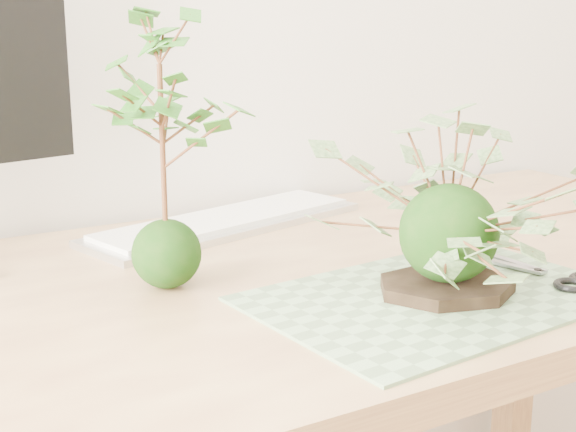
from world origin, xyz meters
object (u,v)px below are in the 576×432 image
at_px(maple_kokedama, 160,83).
at_px(keyboard, 227,222).
at_px(ivy_kokedama, 451,187).
at_px(desk, 290,335).

height_order(maple_kokedama, keyboard, maple_kokedama).
xyz_separation_m(maple_kokedama, keyboard, (0.19, 0.22, -0.24)).
relative_size(maple_kokedama, keyboard, 0.72).
distance_m(ivy_kokedama, keyboard, 0.44).
bearing_deg(desk, keyboard, 83.22).
height_order(ivy_kokedama, keyboard, ivy_kokedama).
distance_m(desk, keyboard, 0.26).
bearing_deg(ivy_kokedama, keyboard, 101.21).
xyz_separation_m(desk, ivy_kokedama, (0.11, -0.17, 0.22)).
height_order(ivy_kokedama, maple_kokedama, maple_kokedama).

